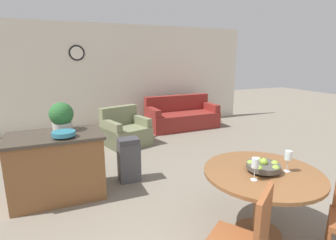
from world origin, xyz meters
The scene contains 12 objects.
wall_back centered at (0.00, 6.31, 1.35)m, with size 8.00×0.09×2.70m.
dining_table centered at (0.61, 1.20, 0.57)m, with size 1.18×1.18×0.73m.
dining_chair_near_left centered at (-0.01, 0.66, 0.51)m, with size 0.59×0.59×0.94m.
fruit_bowl centered at (0.61, 1.20, 0.79)m, with size 0.33×0.33×0.14m.
wine_glass_left centered at (0.40, 1.08, 0.90)m, with size 0.07×0.07×0.22m.
wine_glass_right centered at (0.84, 1.11, 0.90)m, with size 0.07×0.07×0.22m.
kitchen_island centered at (-1.32, 2.89, 0.44)m, with size 1.20×0.75×0.88m.
teal_bowl centered at (-1.21, 2.70, 0.93)m, with size 0.28×0.28×0.08m.
potted_plant centered at (-1.22, 3.06, 1.08)m, with size 0.32×0.32×0.39m.
trash_bin centered at (-0.33, 2.99, 0.34)m, with size 0.32×0.25×0.68m.
couch centered at (1.77, 5.53, 0.29)m, with size 1.90×0.92×0.84m.
armchair centered at (0.03, 4.72, 0.28)m, with size 1.06×1.03×0.80m.
Camera 1 is at (-1.21, -0.70, 1.86)m, focal length 28.00 mm.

